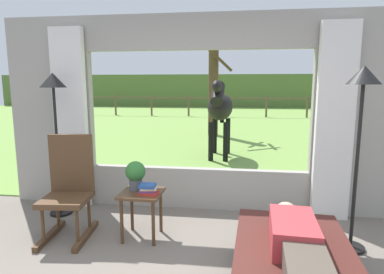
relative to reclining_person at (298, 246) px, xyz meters
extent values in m
cube|color=#9E998E|center=(-3.00, 1.98, 0.75)|extent=(1.15, 0.12, 2.55)
cube|color=#9E998E|center=(1.05, 1.98, 0.75)|extent=(1.15, 0.12, 2.55)
cube|color=#9E998E|center=(-0.97, 1.98, -0.25)|extent=(2.90, 0.12, 0.55)
cube|color=#9E998E|center=(-0.97, 1.98, 1.80)|extent=(2.90, 0.12, 0.45)
cube|color=silver|center=(-2.66, 1.84, 0.68)|extent=(0.44, 0.10, 2.40)
cube|color=silver|center=(0.72, 1.84, 0.68)|extent=(0.44, 0.10, 2.40)
cube|color=#759E47|center=(-0.97, 12.88, -0.51)|extent=(36.00, 21.68, 0.02)
cube|color=#526934|center=(-0.97, 22.72, 0.68)|extent=(36.00, 2.00, 2.40)
cube|color=#471E19|center=(0.00, 0.05, -0.19)|extent=(1.00, 1.75, 0.18)
cube|color=#B23338|center=(0.00, 0.20, 0.01)|extent=(0.37, 0.62, 0.22)
sphere|color=tan|center=(0.00, 0.59, 0.01)|extent=(0.20, 0.20, 0.20)
cube|color=#4C331E|center=(-2.26, 0.88, -0.08)|extent=(0.53, 0.53, 0.06)
cube|color=#4C331E|center=(-2.28, 1.09, 0.26)|extent=(0.48, 0.11, 0.68)
cube|color=#4C331E|center=(-2.46, 0.86, -0.49)|extent=(0.13, 0.68, 0.06)
cube|color=#4C331E|center=(-2.06, 0.90, -0.49)|extent=(0.13, 0.68, 0.06)
cylinder|color=#4C331E|center=(-2.42, 0.68, -0.29)|extent=(0.04, 0.04, 0.38)
cylinder|color=#4C331E|center=(-2.06, 0.72, -0.29)|extent=(0.04, 0.04, 0.38)
cylinder|color=#4C331E|center=(-2.46, 1.04, -0.29)|extent=(0.04, 0.04, 0.38)
cylinder|color=#4C331E|center=(-2.10, 1.08, -0.29)|extent=(0.04, 0.04, 0.38)
cube|color=#4C331E|center=(-1.46, 1.01, -0.02)|extent=(0.44, 0.44, 0.03)
cylinder|color=#4C331E|center=(-1.63, 0.84, -0.28)|extent=(0.04, 0.04, 0.49)
cylinder|color=#4C331E|center=(-1.29, 0.84, -0.28)|extent=(0.04, 0.04, 0.49)
cylinder|color=#4C331E|center=(-1.63, 1.18, -0.28)|extent=(0.04, 0.04, 0.49)
cylinder|color=#4C331E|center=(-1.29, 1.18, -0.28)|extent=(0.04, 0.04, 0.49)
cylinder|color=#4C5156|center=(-1.54, 1.07, 0.06)|extent=(0.14, 0.14, 0.12)
sphere|color=#2D6B2D|center=(-1.54, 1.07, 0.21)|extent=(0.22, 0.22, 0.22)
cube|color=#B22D28|center=(-1.36, 0.94, 0.01)|extent=(0.21, 0.15, 0.03)
cube|color=#59336B|center=(-1.37, 0.95, 0.04)|extent=(0.18, 0.14, 0.02)
cube|color=beige|center=(-1.36, 0.95, 0.06)|extent=(0.19, 0.15, 0.02)
cube|color=#23478C|center=(-1.37, 0.95, 0.09)|extent=(0.17, 0.15, 0.03)
cylinder|color=black|center=(-2.70, 1.52, -0.51)|extent=(0.28, 0.28, 0.03)
cylinder|color=black|center=(-2.70, 1.52, 0.29)|extent=(0.04, 0.04, 1.63)
cone|color=black|center=(-2.70, 1.52, 1.20)|extent=(0.32, 0.32, 0.18)
cylinder|color=black|center=(0.73, 1.05, -0.51)|extent=(0.28, 0.28, 0.03)
cylinder|color=black|center=(0.73, 1.05, 0.31)|extent=(0.04, 0.04, 1.67)
cone|color=black|center=(0.73, 1.05, 1.23)|extent=(0.32, 0.32, 0.18)
ellipsoid|color=black|center=(-0.83, 5.11, 0.65)|extent=(0.60, 1.26, 0.60)
cylinder|color=black|center=(-0.85, 4.43, 0.96)|extent=(0.28, 0.61, 0.53)
ellipsoid|color=black|center=(-0.85, 4.19, 1.11)|extent=(0.21, 0.49, 0.24)
cube|color=black|center=(-0.85, 4.51, 0.99)|extent=(0.09, 0.43, 0.32)
cylinder|color=black|center=(-0.81, 5.71, 0.50)|extent=(0.10, 0.10, 0.55)
cylinder|color=black|center=(-0.68, 4.69, -0.08)|extent=(0.11, 0.11, 0.85)
cylinder|color=black|center=(-1.00, 4.70, -0.08)|extent=(0.11, 0.11, 0.85)
cylinder|color=black|center=(-0.66, 5.53, -0.08)|extent=(0.11, 0.11, 0.85)
cylinder|color=black|center=(-0.98, 5.54, -0.08)|extent=(0.11, 0.11, 0.85)
cylinder|color=#4C3823|center=(-1.23, 8.41, 1.08)|extent=(0.32, 0.32, 3.16)
cylinder|color=#47331E|center=(-1.01, 8.10, 1.90)|extent=(0.80, 0.61, 0.71)
cylinder|color=#47331E|center=(-0.94, 8.27, 2.64)|extent=(0.34, 0.59, 0.78)
cylinder|color=#47331E|center=(-1.18, 7.90, 2.65)|extent=(1.26, 0.22, 0.87)
cylinder|color=brown|center=(-8.97, 14.75, 0.05)|extent=(0.10, 0.10, 1.10)
cylinder|color=brown|center=(-6.97, 14.75, 0.05)|extent=(0.10, 0.10, 1.10)
cylinder|color=brown|center=(-4.97, 14.75, 0.05)|extent=(0.10, 0.10, 1.10)
cylinder|color=brown|center=(-2.97, 14.75, 0.05)|extent=(0.10, 0.10, 1.10)
cylinder|color=brown|center=(-0.97, 14.75, 0.05)|extent=(0.10, 0.10, 1.10)
cylinder|color=brown|center=(1.03, 14.75, 0.05)|extent=(0.10, 0.10, 1.10)
cylinder|color=brown|center=(3.03, 14.75, 0.05)|extent=(0.10, 0.10, 1.10)
cylinder|color=brown|center=(5.03, 14.75, 0.05)|extent=(0.10, 0.10, 1.10)
cube|color=brown|center=(-0.97, 14.75, 0.45)|extent=(16.00, 0.06, 0.08)
camera|label=1|loc=(-0.45, -2.27, 1.14)|focal=30.63mm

